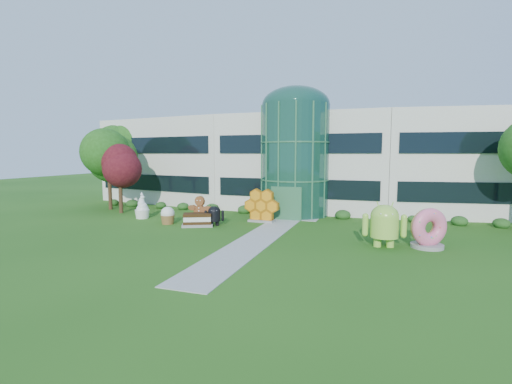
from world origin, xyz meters
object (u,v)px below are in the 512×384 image
(android_black, at_px, (214,214))
(android_green, at_px, (384,222))
(donut, at_px, (428,228))
(gingerbread, at_px, (200,210))

(android_black, bearing_deg, android_green, -35.66)
(android_black, height_order, donut, donut)
(android_green, height_order, donut, android_green)
(android_green, distance_m, donut, 2.52)
(android_black, height_order, gingerbread, gingerbread)
(android_black, bearing_deg, donut, -31.35)
(android_black, relative_size, donut, 0.74)
(android_black, xyz_separation_m, gingerbread, (-1.29, 0.12, 0.24))
(android_green, bearing_deg, donut, 6.72)
(android_black, relative_size, gingerbread, 0.73)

